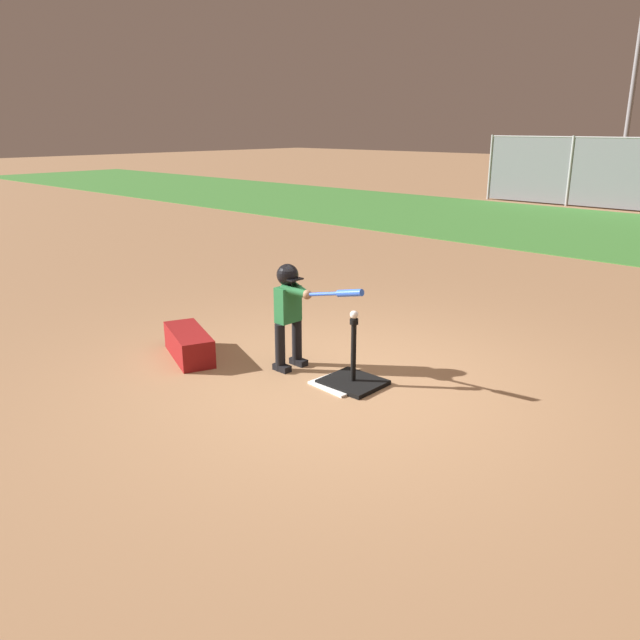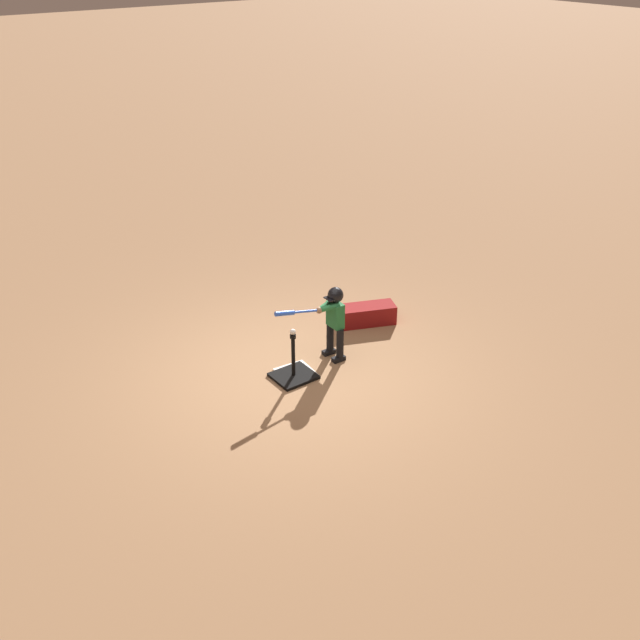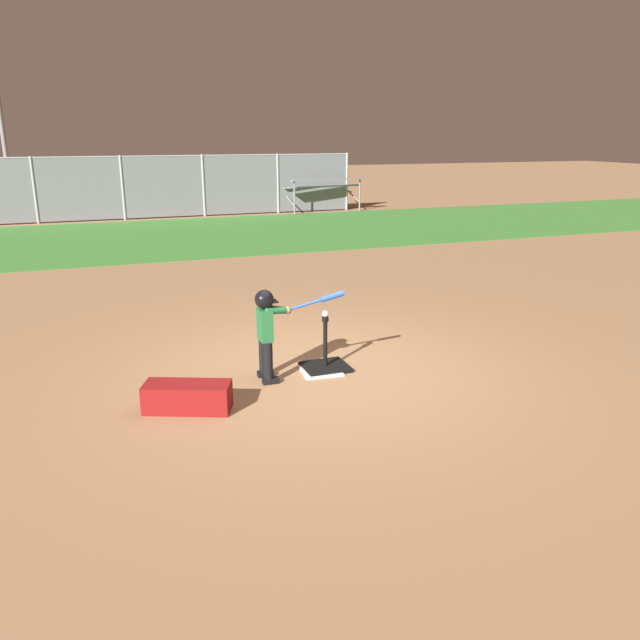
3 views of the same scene
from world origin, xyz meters
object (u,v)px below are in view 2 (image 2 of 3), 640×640
object	(u,v)px
batting_tee	(294,373)
baseball	(293,332)
equipment_bag	(366,315)
batter_child	(333,315)

from	to	relation	value
batting_tee	baseball	distance (m)	0.59
batting_tee	baseball	world-z (taller)	baseball
batting_tee	baseball	bearing A→B (deg)	-153.43
equipment_bag	batter_child	bearing A→B (deg)	49.12
baseball	equipment_bag	distance (m)	1.84
batter_child	baseball	world-z (taller)	batter_child
batter_child	baseball	size ratio (longest dim) A/B	13.83
batting_tee	equipment_bag	bearing A→B (deg)	-160.52
baseball	equipment_bag	xyz separation A→B (m)	(-1.66, -0.59, -0.52)
batting_tee	equipment_bag	size ratio (longest dim) A/B	0.74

